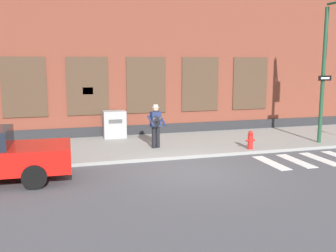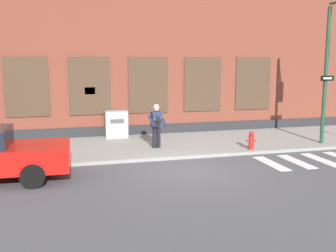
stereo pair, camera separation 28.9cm
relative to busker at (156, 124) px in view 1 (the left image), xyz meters
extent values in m
plane|color=#4C4C51|center=(0.31, -3.00, -1.05)|extent=(160.00, 160.00, 0.00)
cube|color=gray|center=(0.31, 0.72, -0.99)|extent=(28.00, 4.47, 0.12)
cube|color=brown|center=(0.31, 4.95, 3.38)|extent=(28.00, 4.00, 8.88)
cube|color=#28282B|center=(0.31, 2.93, -0.78)|extent=(28.00, 0.04, 0.55)
cube|color=#473323|center=(-4.80, 2.92, 1.27)|extent=(1.77, 0.06, 2.47)
cube|color=black|center=(-4.80, 2.91, 1.27)|extent=(1.65, 0.03, 2.35)
cube|color=#473323|center=(-2.24, 2.92, 1.27)|extent=(1.77, 0.06, 2.47)
cube|color=black|center=(-2.24, 2.91, 1.27)|extent=(1.65, 0.03, 2.35)
cube|color=#473323|center=(0.31, 2.92, 1.27)|extent=(1.77, 0.06, 2.47)
cube|color=black|center=(0.31, 2.91, 1.27)|extent=(1.65, 0.03, 2.35)
cube|color=#473323|center=(2.87, 2.92, 1.27)|extent=(1.77, 0.06, 2.47)
cube|color=black|center=(2.87, 2.91, 1.27)|extent=(1.65, 0.03, 2.35)
cube|color=#473323|center=(5.42, 2.92, 1.27)|extent=(1.77, 0.06, 2.47)
cube|color=black|center=(5.42, 2.91, 1.27)|extent=(1.65, 0.03, 2.35)
cube|color=yellow|center=(-2.24, 2.90, 1.07)|extent=(0.44, 0.02, 0.30)
cube|color=silver|center=(3.26, -2.82, -1.05)|extent=(0.42, 1.90, 0.01)
cube|color=silver|center=(4.22, -2.82, -1.05)|extent=(0.42, 1.90, 0.01)
cube|color=silver|center=(5.17, -2.82, -1.05)|extent=(0.42, 1.90, 0.01)
cube|color=silver|center=(-3.25, -2.06, -0.32)|extent=(0.07, 0.24, 0.12)
cube|color=silver|center=(-3.29, -3.20, -0.32)|extent=(0.07, 0.24, 0.12)
cylinder|color=black|center=(-4.17, -1.72, -0.72)|extent=(0.67, 0.26, 0.66)
cylinder|color=black|center=(-4.23, -3.47, -0.72)|extent=(0.67, 0.26, 0.66)
cylinder|color=black|center=(0.09, 0.06, -0.53)|extent=(0.15, 0.15, 0.80)
cylinder|color=black|center=(-0.08, 0.00, -0.53)|extent=(0.15, 0.15, 0.80)
cube|color=navy|center=(0.00, 0.04, 0.16)|extent=(0.42, 0.29, 0.59)
sphere|color=tan|center=(0.00, 0.04, 0.56)|extent=(0.22, 0.22, 0.22)
cylinder|color=beige|center=(0.00, 0.04, 0.62)|extent=(0.28, 0.28, 0.02)
cylinder|color=beige|center=(0.00, 0.04, 0.67)|extent=(0.18, 0.18, 0.09)
cylinder|color=navy|center=(0.26, -0.01, 0.12)|extent=(0.19, 0.52, 0.39)
cylinder|color=navy|center=(-0.21, -0.11, 0.12)|extent=(0.19, 0.52, 0.39)
ellipsoid|color=black|center=(-0.04, -0.15, 0.09)|extent=(0.38, 0.19, 0.44)
cylinder|color=black|center=(-0.03, -0.21, 0.09)|extent=(0.09, 0.03, 0.09)
cylinder|color=brown|center=(0.22, -0.12, 0.27)|extent=(0.47, 0.13, 0.34)
cylinder|color=#1E472D|center=(6.64, -0.81, 1.73)|extent=(0.15, 0.15, 5.32)
cube|color=black|center=(6.64, -0.92, 1.66)|extent=(0.60, 0.06, 0.20)
cube|color=white|center=(6.65, -0.94, 1.66)|extent=(0.40, 0.03, 0.07)
cube|color=#9E9E9E|center=(-1.20, 2.50, -0.36)|extent=(0.95, 0.63, 1.16)
cube|color=#4C4C4C|center=(-1.20, 2.18, -0.18)|extent=(0.57, 0.02, 0.16)
cylinder|color=red|center=(3.35, -1.17, -0.66)|extent=(0.20, 0.20, 0.55)
sphere|color=red|center=(3.35, -1.17, -0.33)|extent=(0.18, 0.18, 0.18)
cylinder|color=red|center=(3.21, -1.17, -0.61)|extent=(0.10, 0.07, 0.07)
cylinder|color=red|center=(3.49, -1.17, -0.61)|extent=(0.10, 0.07, 0.07)
camera|label=1|loc=(-3.60, -14.14, 2.30)|focal=42.00mm
camera|label=2|loc=(-3.33, -14.22, 2.30)|focal=42.00mm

